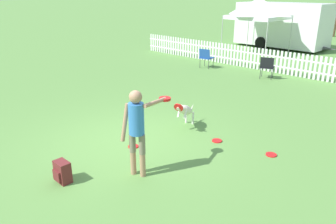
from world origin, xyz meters
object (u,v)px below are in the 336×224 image
object	(u,v)px
frisbee_midfield	(271,155)
canopy_tent_main	(259,8)
backpack_on_grass	(62,172)
equipment_trailer	(282,24)
frisbee_near_handler	(133,146)
folding_chair_blue_left	(267,66)
leaping_dog	(185,110)
folding_chair_center	(206,57)
handler_person	(138,123)
frisbee_near_dog	(217,141)

from	to	relation	value
frisbee_midfield	canopy_tent_main	distance (m)	12.37
backpack_on_grass	equipment_trailer	xyz separation A→B (m)	(-4.20, 16.72, 1.16)
frisbee_near_handler	backpack_on_grass	xyz separation A→B (m)	(0.17, -1.80, 0.19)
folding_chair_blue_left	canopy_tent_main	xyz separation A→B (m)	(-3.19, 4.58, 1.85)
leaping_dog	backpack_on_grass	xyz separation A→B (m)	(0.05, -3.40, -0.28)
folding_chair_center	equipment_trailer	size ratio (longest dim) A/B	0.14
handler_person	frisbee_near_handler	distance (m)	1.55
leaping_dog	frisbee_near_handler	distance (m)	1.67
canopy_tent_main	backpack_on_grass	bearing A→B (deg)	-73.05
handler_person	leaping_dog	world-z (taller)	handler_person
folding_chair_center	folding_chair_blue_left	bearing A→B (deg)	172.84
leaping_dog	frisbee_near_handler	world-z (taller)	leaping_dog
backpack_on_grass	frisbee_near_dog	bearing A→B (deg)	73.57
frisbee_midfield	equipment_trailer	distance (m)	14.67
leaping_dog	backpack_on_grass	distance (m)	3.41
folding_chair_center	canopy_tent_main	size ratio (longest dim) A/B	0.30
handler_person	frisbee_near_handler	size ratio (longest dim) A/B	7.22
folding_chair_center	canopy_tent_main	xyz separation A→B (m)	(-0.29, 4.73, 1.86)
frisbee_near_dog	canopy_tent_main	xyz separation A→B (m)	(-5.22, 10.54, 2.36)
canopy_tent_main	leaping_dog	bearing A→B (deg)	-68.29
leaping_dog	frisbee_near_dog	bearing A→B (deg)	156.72
frisbee_near_handler	folding_chair_blue_left	world-z (taller)	folding_chair_blue_left
folding_chair_blue_left	canopy_tent_main	distance (m)	5.88
frisbee_near_handler	folding_chair_center	world-z (taller)	folding_chair_center
frisbee_near_handler	folding_chair_blue_left	xyz separation A→B (m)	(-0.87, 7.51, 0.51)
frisbee_near_dog	frisbee_midfield	xyz separation A→B (m)	(1.23, 0.25, 0.00)
frisbee_near_dog	backpack_on_grass	size ratio (longest dim) A/B	0.57
handler_person	backpack_on_grass	size ratio (longest dim) A/B	4.11
handler_person	folding_chair_blue_left	bearing A→B (deg)	82.21
frisbee_near_dog	equipment_trailer	distance (m)	14.41
frisbee_midfield	canopy_tent_main	bearing A→B (deg)	122.07
frisbee_near_dog	folding_chair_center	distance (m)	7.64
leaping_dog	folding_chair_blue_left	size ratio (longest dim) A/B	1.29
frisbee_near_handler	backpack_on_grass	world-z (taller)	backpack_on_grass
leaping_dog	folding_chair_center	bearing A→B (deg)	-76.48
backpack_on_grass	folding_chair_blue_left	xyz separation A→B (m)	(-1.04, 9.31, 0.32)
folding_chair_blue_left	canopy_tent_main	world-z (taller)	canopy_tent_main
frisbee_midfield	folding_chair_blue_left	size ratio (longest dim) A/B	0.26
canopy_tent_main	frisbee_near_dog	bearing A→B (deg)	-63.66
leaping_dog	canopy_tent_main	xyz separation A→B (m)	(-4.18, 10.49, 1.89)
handler_person	frisbee_midfield	xyz separation A→B (m)	(1.43, 2.44, -1.03)
canopy_tent_main	equipment_trailer	size ratio (longest dim) A/B	0.49
frisbee_near_dog	equipment_trailer	xyz separation A→B (m)	(-5.19, 13.37, 1.35)
canopy_tent_main	folding_chair_blue_left	bearing A→B (deg)	-55.15
handler_person	frisbee_midfield	size ratio (longest dim) A/B	7.22
frisbee_near_handler	equipment_trailer	world-z (taller)	equipment_trailer
folding_chair_center	equipment_trailer	bearing A→B (deg)	-98.10
handler_person	backpack_on_grass	xyz separation A→B (m)	(-0.79, -1.15, -0.84)
frisbee_midfield	equipment_trailer	xyz separation A→B (m)	(-6.42, 13.12, 1.35)
handler_person	frisbee_near_handler	xyz separation A→B (m)	(-0.96, 0.65, -1.03)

